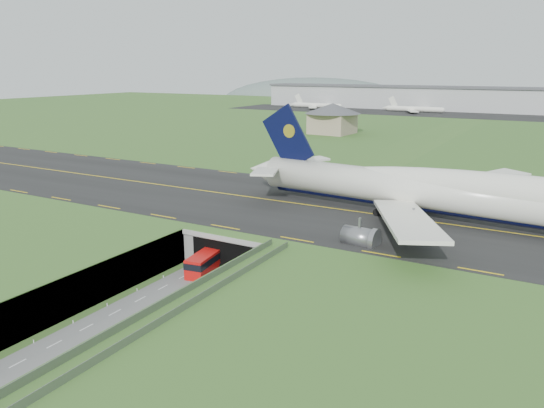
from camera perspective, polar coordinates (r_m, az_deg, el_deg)
The scene contains 10 objects.
ground at distance 84.50m, azimuth -8.48°, elevation -8.74°, with size 900.00×900.00×0.00m, color #345F26.
airfield_deck at distance 83.37m, azimuth -8.56°, elevation -6.84°, with size 800.00×800.00×6.00m, color gray.
trench_road at distance 79.24m, azimuth -11.86°, elevation -10.45°, with size 12.00×75.00×0.20m, color slate.
taxiway at distance 108.97m, azimuth 2.07°, elevation 0.11°, with size 800.00×44.00×0.18m, color black.
tunnel_portal at distance 96.14m, azimuth -2.44°, elevation -3.57°, with size 17.00×22.30×6.00m.
guideway at distance 62.55m, azimuth -11.47°, elevation -12.16°, with size 3.00×53.00×7.05m.
jumbo_jet at distance 98.55m, azimuth 20.30°, elevation 0.91°, with size 96.56×61.54×20.44m.
shuttle_tram at distance 88.46m, azimuth -7.26°, elevation -6.33°, with size 4.32×8.68×3.37m.
service_building at distance 226.75m, azimuth 6.53°, elevation 9.41°, with size 25.01×25.01×12.77m.
cargo_terminal at distance 363.98m, azimuth 22.14°, elevation 10.39°, with size 320.00×67.00×15.60m.
Camera 1 is at (48.54, -60.78, 33.01)m, focal length 35.00 mm.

